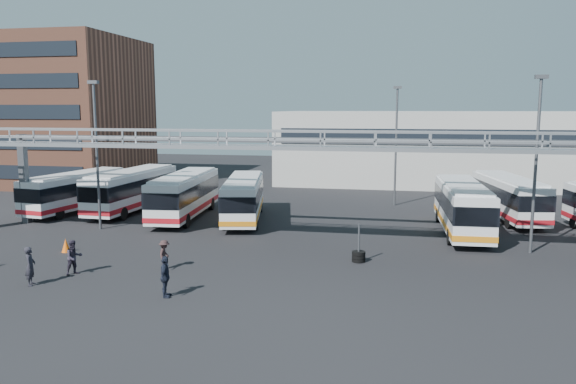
% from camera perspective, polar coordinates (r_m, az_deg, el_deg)
% --- Properties ---
extents(ground, '(140.00, 140.00, 0.00)m').
position_cam_1_polar(ground, '(28.62, 2.02, -8.49)').
color(ground, black).
rests_on(ground, ground).
extents(gantry, '(51.40, 5.15, 7.10)m').
position_cam_1_polar(gantry, '(33.30, 3.72, 3.57)').
color(gantry, '#93959B').
rests_on(gantry, ground).
extents(apartment_building, '(18.00, 15.00, 16.00)m').
position_cam_1_polar(apartment_building, '(68.75, -22.79, 7.55)').
color(apartment_building, brown).
rests_on(apartment_building, ground).
extents(warehouse, '(42.00, 14.00, 8.00)m').
position_cam_1_polar(warehouse, '(65.59, 18.05, 4.28)').
color(warehouse, '#9E9E99').
rests_on(warehouse, ground).
extents(light_pole_left, '(0.70, 0.35, 10.21)m').
position_cam_1_polar(light_pole_left, '(40.62, -18.88, 4.33)').
color(light_pole_left, '#4C4F54').
rests_on(light_pole_left, ground).
extents(light_pole_mid, '(0.70, 0.35, 10.21)m').
position_cam_1_polar(light_pole_mid, '(34.94, 23.92, 3.46)').
color(light_pole_mid, '#4C4F54').
rests_on(light_pole_mid, ground).
extents(light_pole_back, '(0.70, 0.35, 10.21)m').
position_cam_1_polar(light_pole_back, '(49.08, 10.93, 5.28)').
color(light_pole_back, '#4C4F54').
rests_on(light_pole_back, ground).
extents(bus_0, '(3.96, 10.75, 3.19)m').
position_cam_1_polar(bus_0, '(48.74, -20.66, 0.18)').
color(bus_0, silver).
rests_on(bus_0, ground).
extents(bus_1, '(3.10, 11.31, 3.40)m').
position_cam_1_polar(bus_1, '(47.35, -15.53, 0.33)').
color(bus_1, silver).
rests_on(bus_1, ground).
extents(bus_2, '(3.56, 11.40, 3.41)m').
position_cam_1_polar(bus_2, '(43.68, -10.44, -0.16)').
color(bus_2, silver).
rests_on(bus_2, ground).
extents(bus_3, '(4.53, 10.94, 3.24)m').
position_cam_1_polar(bus_3, '(42.10, -4.54, -0.50)').
color(bus_3, silver).
rests_on(bus_3, ground).
extents(bus_6, '(3.01, 11.32, 3.41)m').
position_cam_1_polar(bus_6, '(39.45, 17.28, -1.32)').
color(bus_6, silver).
rests_on(bus_6, ground).
extents(bus_7, '(4.22, 10.93, 3.24)m').
position_cam_1_polar(bus_7, '(45.57, 21.47, -0.37)').
color(bus_7, silver).
rests_on(bus_7, ground).
extents(pedestrian_a, '(0.68, 0.81, 1.88)m').
position_cam_1_polar(pedestrian_a, '(29.53, -24.72, -6.85)').
color(pedestrian_a, black).
rests_on(pedestrian_a, ground).
extents(pedestrian_b, '(1.05, 1.10, 1.79)m').
position_cam_1_polar(pedestrian_b, '(30.55, -20.93, -6.22)').
color(pedestrian_b, '#292331').
rests_on(pedestrian_b, ground).
extents(pedestrian_c, '(0.68, 1.06, 1.56)m').
position_cam_1_polar(pedestrian_c, '(30.21, -12.44, -6.23)').
color(pedestrian_c, '#302021').
rests_on(pedestrian_c, ground).
extents(pedestrian_d, '(0.66, 1.17, 1.87)m').
position_cam_1_polar(pedestrian_d, '(25.80, -12.37, -8.42)').
color(pedestrian_d, black).
rests_on(pedestrian_d, ground).
extents(cone_right, '(0.55, 0.55, 0.79)m').
position_cam_1_polar(cone_right, '(35.51, -21.64, -5.07)').
color(cone_right, '#EB5C0D').
rests_on(cone_right, ground).
extents(tire_stack, '(0.74, 0.74, 2.12)m').
position_cam_1_polar(tire_stack, '(31.22, 7.19, -6.41)').
color(tire_stack, black).
rests_on(tire_stack, ground).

